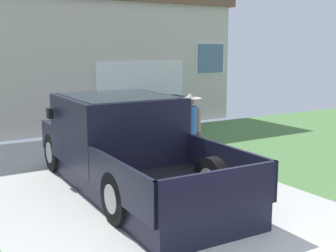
{
  "coord_description": "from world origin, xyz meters",
  "views": [
    {
      "loc": [
        -3.57,
        -3.23,
        2.59
      ],
      "look_at": [
        1.0,
        4.16,
        1.03
      ],
      "focal_mm": 47.38,
      "sensor_mm": 36.0,
      "label": 1
    }
  ],
  "objects_px": {
    "person_with_hat": "(190,132)",
    "handbag": "(203,172)",
    "house_with_garage": "(63,50)",
    "wheeled_trash_bin": "(173,112)",
    "pickup_truck": "(123,145)"
  },
  "relations": [
    {
      "from": "person_with_hat",
      "to": "handbag",
      "type": "relative_size",
      "value": 4.03
    },
    {
      "from": "pickup_truck",
      "to": "wheeled_trash_bin",
      "type": "xyz_separation_m",
      "value": [
        3.66,
        3.99,
        -0.17
      ]
    },
    {
      "from": "house_with_garage",
      "to": "handbag",
      "type": "bearing_deg",
      "value": -91.79
    },
    {
      "from": "house_with_garage",
      "to": "wheeled_trash_bin",
      "type": "xyz_separation_m",
      "value": [
        1.88,
        -4.5,
        -1.89
      ]
    },
    {
      "from": "person_with_hat",
      "to": "house_with_garage",
      "type": "distance_m",
      "value": 8.91
    },
    {
      "from": "handbag",
      "to": "wheeled_trash_bin",
      "type": "height_order",
      "value": "wheeled_trash_bin"
    },
    {
      "from": "handbag",
      "to": "house_with_garage",
      "type": "height_order",
      "value": "house_with_garage"
    },
    {
      "from": "pickup_truck",
      "to": "handbag",
      "type": "xyz_separation_m",
      "value": [
        1.49,
        -0.55,
        -0.63
      ]
    },
    {
      "from": "handbag",
      "to": "pickup_truck",
      "type": "bearing_deg",
      "value": 159.89
    },
    {
      "from": "person_with_hat",
      "to": "handbag",
      "type": "xyz_separation_m",
      "value": [
        0.13,
        -0.29,
        -0.77
      ]
    },
    {
      "from": "person_with_hat",
      "to": "handbag",
      "type": "distance_m",
      "value": 0.84
    },
    {
      "from": "handbag",
      "to": "house_with_garage",
      "type": "relative_size",
      "value": 0.04
    },
    {
      "from": "wheeled_trash_bin",
      "to": "house_with_garage",
      "type": "bearing_deg",
      "value": 112.71
    },
    {
      "from": "pickup_truck",
      "to": "handbag",
      "type": "bearing_deg",
      "value": -18.34
    },
    {
      "from": "pickup_truck",
      "to": "handbag",
      "type": "relative_size",
      "value": 12.4
    }
  ]
}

